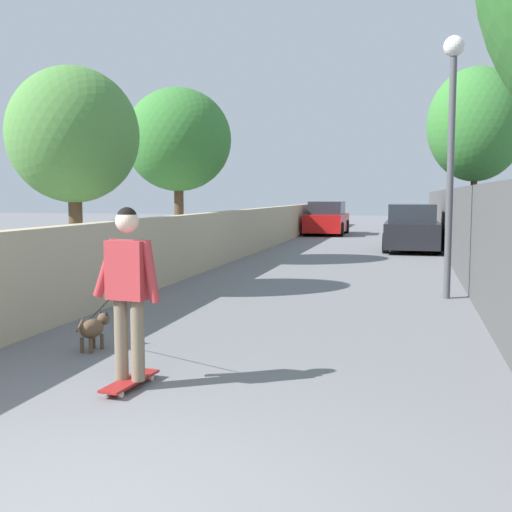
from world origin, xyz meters
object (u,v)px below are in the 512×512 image
(tree_right_mid, at_px, (476,125))
(skateboard, at_px, (130,381))
(tree_left_near, at_px, (73,136))
(tree_left_far, at_px, (178,140))
(person_skateboarder, at_px, (128,280))
(dog, at_px, (94,328))
(car_far, at_px, (327,219))
(car_near, at_px, (412,229))
(lamp_post, at_px, (452,122))

(tree_right_mid, relative_size, skateboard, 7.33)
(tree_left_near, xyz_separation_m, tree_right_mid, (11.50, -7.96, 1.22))
(tree_left_far, relative_size, person_skateboarder, 2.83)
(tree_left_far, xyz_separation_m, dog, (-9.17, -2.41, -3.02))
(tree_right_mid, relative_size, dog, 3.88)
(dog, height_order, car_far, car_far)
(tree_left_far, height_order, car_far, tree_left_far)
(tree_left_near, bearing_deg, person_skateboarder, -145.57)
(tree_right_mid, xyz_separation_m, car_near, (-0.39, 1.95, -3.41))
(tree_right_mid, bearing_deg, dog, 159.62)
(tree_left_near, height_order, car_near, tree_left_near)
(tree_right_mid, height_order, person_skateboarder, tree_right_mid)
(tree_left_far, relative_size, car_near, 1.15)
(skateboard, bearing_deg, tree_left_near, 34.43)
(person_skateboarder, height_order, dog, person_skateboarder)
(person_skateboarder, relative_size, dog, 1.07)
(tree_left_far, relative_size, skateboard, 5.72)
(tree_left_near, bearing_deg, skateboard, -145.57)
(tree_left_near, bearing_deg, tree_left_far, 0.93)
(tree_right_mid, distance_m, tree_left_far, 10.07)
(tree_left_near, bearing_deg, dog, -147.73)
(person_skateboarder, xyz_separation_m, car_near, (16.03, -2.64, -0.33))
(tree_left_near, relative_size, tree_right_mid, 0.69)
(skateboard, xyz_separation_m, car_far, (23.68, 1.20, 0.65))
(dog, distance_m, car_near, 15.25)
(car_near, xyz_separation_m, car_far, (7.65, 3.84, -0.00))
(tree_right_mid, height_order, skateboard, tree_right_mid)
(tree_left_near, bearing_deg, lamp_post, -79.27)
(person_skateboarder, bearing_deg, dog, 40.19)
(tree_right_mid, xyz_separation_m, tree_left_far, (-6.00, 8.05, -0.83))
(car_near, height_order, car_far, same)
(lamp_post, relative_size, car_far, 1.17)
(tree_left_far, distance_m, car_near, 8.68)
(tree_left_far, xyz_separation_m, car_far, (13.26, -2.26, -2.58))
(tree_right_mid, distance_m, dog, 16.64)
(car_far, bearing_deg, tree_right_mid, -141.44)
(car_near, bearing_deg, tree_right_mid, -78.72)
(tree_left_near, distance_m, dog, 5.08)
(dog, relative_size, car_near, 0.38)
(tree_left_near, relative_size, dog, 2.69)
(tree_right_mid, height_order, lamp_post, tree_right_mid)
(tree_right_mid, bearing_deg, lamp_post, 172.50)
(skateboard, height_order, person_skateboarder, person_skateboarder)
(lamp_post, height_order, person_skateboarder, lamp_post)
(tree_left_near, height_order, person_skateboarder, tree_left_near)
(person_skateboarder, bearing_deg, skateboard, 14.04)
(tree_right_mid, relative_size, person_skateboarder, 3.63)
(tree_left_near, xyz_separation_m, lamp_post, (1.25, -6.61, 0.20))
(tree_left_far, height_order, dog, tree_left_far)
(lamp_post, relative_size, skateboard, 5.61)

